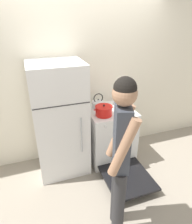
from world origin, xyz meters
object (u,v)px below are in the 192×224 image
at_px(dutch_oven_pot, 104,111).
at_px(tea_kettle, 98,104).
at_px(utensil_jar, 117,101).
at_px(refrigerator, 60,120).
at_px(person, 121,155).
at_px(stove_range, 110,135).

relative_size(dutch_oven_pot, tea_kettle, 1.17).
bearing_deg(tea_kettle, utensil_jar, 0.97).
bearing_deg(tea_kettle, dutch_oven_pot, -92.69).
bearing_deg(refrigerator, dutch_oven_pot, -12.52).
relative_size(dutch_oven_pot, person, 0.17).
bearing_deg(tea_kettle, refrigerator, -168.71).
distance_m(refrigerator, stove_range, 0.89).
bearing_deg(dutch_oven_pot, stove_range, 31.14).
bearing_deg(tea_kettle, stove_range, -49.15).
xyz_separation_m(dutch_oven_pot, utensil_jar, (0.34, 0.28, -0.01)).
xyz_separation_m(utensil_jar, person, (-0.60, -1.36, 0.07)).
bearing_deg(person, refrigerator, 35.97).
xyz_separation_m(refrigerator, utensil_jar, (0.98, 0.13, 0.11)).
bearing_deg(refrigerator, stove_range, -3.10).
xyz_separation_m(stove_range, utensil_jar, (0.18, 0.18, 0.51)).
distance_m(refrigerator, tea_kettle, 0.67).
bearing_deg(tea_kettle, person, -101.17).
bearing_deg(utensil_jar, person, -113.66).
bearing_deg(dutch_oven_pot, person, -103.21).
bearing_deg(dutch_oven_pot, tea_kettle, 87.31).
distance_m(stove_range, person, 1.39).
xyz_separation_m(dutch_oven_pot, person, (-0.26, -1.09, 0.06)).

